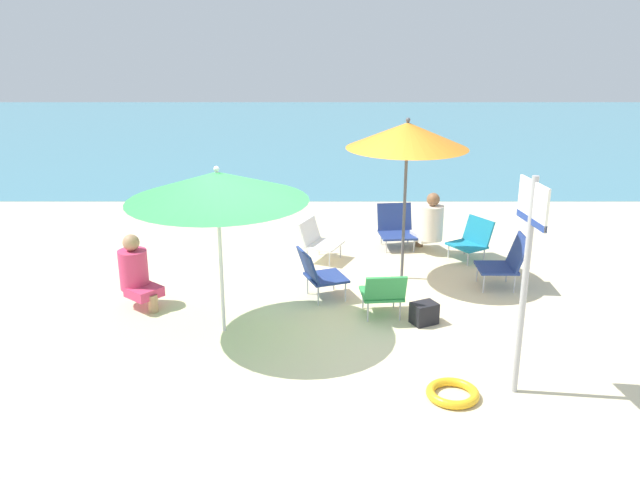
% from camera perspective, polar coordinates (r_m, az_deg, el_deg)
% --- Properties ---
extents(ground_plane, '(40.00, 40.00, 0.00)m').
position_cam_1_polar(ground_plane, '(7.71, -0.89, -7.31)').
color(ground_plane, beige).
extents(sea_water, '(40.00, 16.00, 0.01)m').
position_cam_1_polar(sea_water, '(20.68, -0.40, 9.03)').
color(sea_water, teal).
rests_on(sea_water, ground_plane).
extents(umbrella_green, '(1.93, 1.93, 1.88)m').
position_cam_1_polar(umbrella_green, '(7.12, -8.81, 4.51)').
color(umbrella_green, silver).
rests_on(umbrella_green, ground_plane).
extents(umbrella_orange, '(1.56, 1.56, 2.15)m').
position_cam_1_polar(umbrella_orange, '(8.63, 7.33, 8.78)').
color(umbrella_orange, '#4C4C51').
rests_on(umbrella_orange, ground_plane).
extents(beach_chair_a, '(0.68, 0.68, 0.58)m').
position_cam_1_polar(beach_chair_a, '(9.66, -0.28, 0.06)').
color(beach_chair_a, white).
rests_on(beach_chair_a, ground_plane).
extents(beach_chair_b, '(0.67, 0.64, 0.65)m').
position_cam_1_polar(beach_chair_b, '(8.29, -0.24, -2.77)').
color(beach_chair_b, navy).
rests_on(beach_chair_b, ground_plane).
extents(beach_chair_c, '(0.59, 0.64, 0.63)m').
position_cam_1_polar(beach_chair_c, '(10.34, 6.38, 1.13)').
color(beach_chair_c, navy).
rests_on(beach_chair_c, ground_plane).
extents(beach_chair_d, '(0.59, 0.49, 0.70)m').
position_cam_1_polar(beach_chair_d, '(8.97, 15.43, -1.71)').
color(beach_chair_d, navy).
rests_on(beach_chair_d, ground_plane).
extents(beach_chair_e, '(0.51, 0.59, 0.59)m').
position_cam_1_polar(beach_chair_e, '(7.81, 5.29, -4.43)').
color(beach_chair_e, '#33934C').
rests_on(beach_chair_e, ground_plane).
extents(beach_chair_f, '(0.68, 0.68, 0.59)m').
position_cam_1_polar(beach_chair_f, '(9.95, 12.70, 0.12)').
color(beach_chair_f, teal).
rests_on(beach_chair_f, ground_plane).
extents(person_a, '(0.56, 0.54, 0.90)m').
position_cam_1_polar(person_a, '(8.37, -15.44, -2.65)').
color(person_a, '#DB3866').
rests_on(person_a, ground_plane).
extents(person_b, '(0.45, 0.56, 0.92)m').
position_cam_1_polar(person_b, '(10.06, 9.25, 1.38)').
color(person_b, silver).
rests_on(person_b, ground_plane).
extents(warning_sign, '(0.10, 0.55, 2.07)m').
position_cam_1_polar(warning_sign, '(6.16, 17.13, -1.07)').
color(warning_sign, '#ADADB2').
rests_on(warning_sign, ground_plane).
extents(swim_ring, '(0.49, 0.49, 0.08)m').
position_cam_1_polar(swim_ring, '(6.47, 11.10, -12.62)').
color(swim_ring, yellow).
rests_on(swim_ring, ground_plane).
extents(beach_bag, '(0.35, 0.31, 0.25)m').
position_cam_1_polar(beach_bag, '(7.82, 8.74, -6.15)').
color(beach_bag, black).
rests_on(beach_bag, ground_plane).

